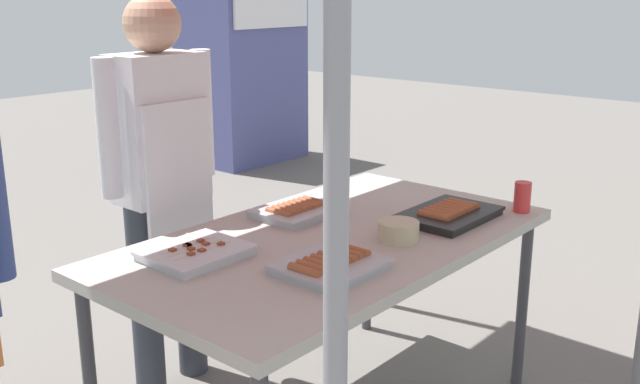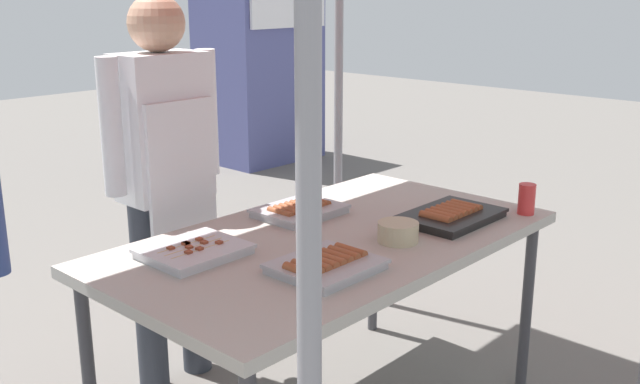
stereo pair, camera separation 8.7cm
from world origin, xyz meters
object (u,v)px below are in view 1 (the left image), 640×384
(stall_table, at_px, (331,250))
(tray_spring_rolls, at_px, (449,214))
(neighbor_stall_right, at_px, (242,65))
(tray_grilled_sausages, at_px, (298,210))
(condiment_bowl, at_px, (399,231))
(tray_pork_links, at_px, (330,265))
(vendor_woman, at_px, (161,166))
(tray_meat_skewers, at_px, (196,253))
(drink_cup_near_edge, at_px, (522,197))

(stall_table, xyz_separation_m, tray_spring_rolls, (0.43, -0.21, 0.07))
(stall_table, distance_m, neighbor_stall_right, 4.51)
(tray_grilled_sausages, height_order, condiment_bowl, condiment_bowl)
(tray_pork_links, distance_m, vendor_woman, 0.93)
(tray_spring_rolls, bearing_deg, tray_meat_skewers, 155.24)
(drink_cup_near_edge, bearing_deg, tray_meat_skewers, 153.63)
(tray_spring_rolls, height_order, neighbor_stall_right, neighbor_stall_right)
(tray_meat_skewers, relative_size, tray_spring_rolls, 0.81)
(vendor_woman, bearing_deg, tray_spring_rolls, 123.58)
(tray_spring_rolls, relative_size, drink_cup_near_edge, 3.27)
(tray_pork_links, relative_size, tray_spring_rolls, 0.79)
(tray_grilled_sausages, bearing_deg, stall_table, -112.29)
(tray_meat_skewers, height_order, drink_cup_near_edge, drink_cup_near_edge)
(condiment_bowl, bearing_deg, tray_pork_links, -179.40)
(tray_spring_rolls, bearing_deg, drink_cup_near_edge, -31.34)
(condiment_bowl, height_order, drink_cup_near_edge, drink_cup_near_edge)
(stall_table, height_order, tray_grilled_sausages, tray_grilled_sausages)
(drink_cup_near_edge, height_order, vendor_woman, vendor_woman)
(tray_pork_links, height_order, vendor_woman, vendor_woman)
(tray_meat_skewers, distance_m, tray_pork_links, 0.44)
(tray_grilled_sausages, distance_m, tray_meat_skewers, 0.55)
(tray_meat_skewers, bearing_deg, neighbor_stall_right, 44.63)
(tray_meat_skewers, xyz_separation_m, tray_pork_links, (0.19, -0.40, 0.00))
(condiment_bowl, height_order, vendor_woman, vendor_woman)
(tray_meat_skewers, xyz_separation_m, tray_spring_rolls, (0.88, -0.40, 0.00))
(tray_grilled_sausages, xyz_separation_m, drink_cup_near_edge, (0.60, -0.62, 0.04))
(drink_cup_near_edge, bearing_deg, tray_grilled_sausages, 133.83)
(stall_table, relative_size, vendor_woman, 1.02)
(tray_spring_rolls, bearing_deg, vendor_woman, 123.58)
(stall_table, relative_size, tray_pork_links, 5.27)
(tray_meat_skewers, bearing_deg, drink_cup_near_edge, -26.37)
(tray_spring_rolls, xyz_separation_m, vendor_woman, (-0.61, 0.91, 0.15))
(neighbor_stall_right, bearing_deg, condiment_bowl, -126.94)
(tray_meat_skewers, xyz_separation_m, neighbor_stall_right, (3.32, 3.28, 0.12))
(tray_grilled_sausages, bearing_deg, tray_pork_links, -127.84)
(drink_cup_near_edge, bearing_deg, condiment_bowl, 163.91)
(drink_cup_near_edge, relative_size, vendor_woman, 0.07)
(vendor_woman, bearing_deg, drink_cup_near_edge, 129.05)
(tray_pork_links, bearing_deg, drink_cup_near_edge, -9.82)
(tray_grilled_sausages, height_order, tray_meat_skewers, tray_grilled_sausages)
(tray_spring_rolls, height_order, condiment_bowl, condiment_bowl)
(tray_grilled_sausages, relative_size, condiment_bowl, 2.25)
(condiment_bowl, distance_m, vendor_woman, 0.96)
(tray_spring_rolls, relative_size, vendor_woman, 0.25)
(tray_spring_rolls, distance_m, drink_cup_near_edge, 0.31)
(tray_meat_skewers, distance_m, tray_spring_rolls, 0.96)
(stall_table, relative_size, neighbor_stall_right, 0.90)
(tray_meat_skewers, distance_m, condiment_bowl, 0.68)
(stall_table, bearing_deg, condiment_bowl, -60.75)
(tray_grilled_sausages, bearing_deg, drink_cup_near_edge, -46.17)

